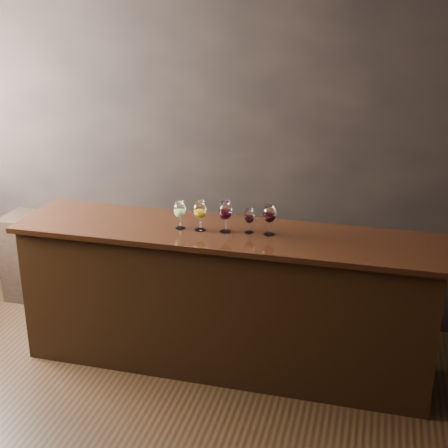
% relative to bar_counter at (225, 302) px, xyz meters
% --- Properties ---
extents(room_shell, '(5.02, 4.52, 2.81)m').
position_rel_bar_counter_xyz_m(room_shell, '(-0.76, -1.25, 1.31)').
color(room_shell, black).
rests_on(room_shell, ground).
extents(bar_counter, '(2.89, 0.66, 1.01)m').
position_rel_bar_counter_xyz_m(bar_counter, '(0.00, 0.00, 0.00)').
color(bar_counter, black).
rests_on(bar_counter, ground).
extents(bar_top, '(2.99, 0.73, 0.04)m').
position_rel_bar_counter_xyz_m(bar_top, '(-0.00, 0.00, 0.52)').
color(bar_top, black).
rests_on(bar_top, bar_counter).
extents(back_bar_shelf, '(2.13, 0.40, 0.77)m').
position_rel_bar_counter_xyz_m(back_bar_shelf, '(-1.09, 0.67, -0.12)').
color(back_bar_shelf, black).
rests_on(back_bar_shelf, ground).
extents(glass_white, '(0.08, 0.08, 0.20)m').
position_rel_bar_counter_xyz_m(glass_white, '(-0.31, -0.03, 0.67)').
color(glass_white, white).
rests_on(glass_white, bar_top).
extents(glass_amber, '(0.09, 0.09, 0.21)m').
position_rel_bar_counter_xyz_m(glass_amber, '(-0.17, -0.02, 0.68)').
color(glass_amber, white).
rests_on(glass_amber, bar_top).
extents(glass_red_a, '(0.09, 0.09, 0.22)m').
position_rel_bar_counter_xyz_m(glass_red_a, '(0.01, -0.01, 0.69)').
color(glass_red_a, white).
rests_on(glass_red_a, bar_top).
extents(glass_red_b, '(0.07, 0.07, 0.17)m').
position_rel_bar_counter_xyz_m(glass_red_b, '(0.17, 0.02, 0.66)').
color(glass_red_b, white).
rests_on(glass_red_b, bar_top).
extents(glass_red_c, '(0.09, 0.09, 0.21)m').
position_rel_bar_counter_xyz_m(glass_red_c, '(0.31, 0.01, 0.68)').
color(glass_red_c, white).
rests_on(glass_red_c, bar_top).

